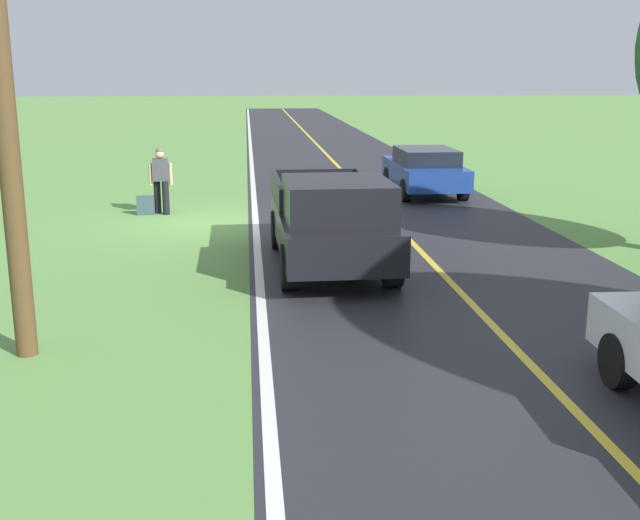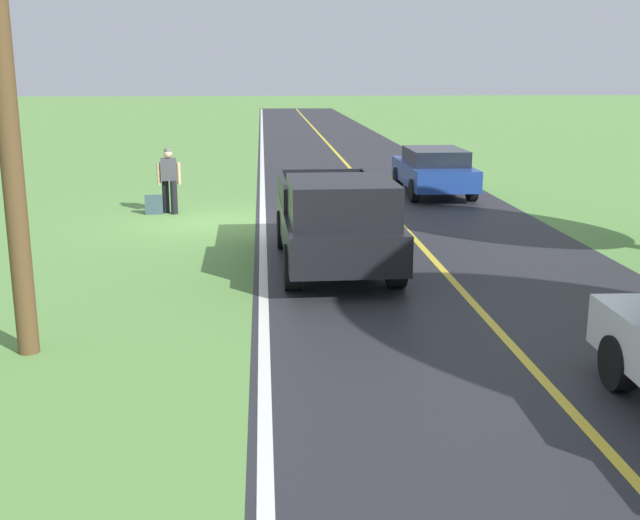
# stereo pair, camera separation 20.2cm
# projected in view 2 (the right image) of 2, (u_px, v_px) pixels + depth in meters

# --- Properties ---
(ground_plane) EXTENTS (200.00, 200.00, 0.00)m
(ground_plane) POSITION_uv_depth(u_px,v_px,m) (215.00, 222.00, 19.45)
(ground_plane) COLOR #609347
(road_surface) EXTENTS (7.19, 120.00, 0.00)m
(road_surface) POSITION_uv_depth(u_px,v_px,m) (397.00, 220.00, 19.78)
(road_surface) COLOR #28282D
(road_surface) RESTS_ON ground
(lane_edge_line) EXTENTS (0.16, 117.60, 0.00)m
(lane_edge_line) POSITION_uv_depth(u_px,v_px,m) (263.00, 221.00, 19.53)
(lane_edge_line) COLOR silver
(lane_edge_line) RESTS_ON ground
(lane_centre_line) EXTENTS (0.14, 117.60, 0.00)m
(lane_centre_line) POSITION_uv_depth(u_px,v_px,m) (397.00, 220.00, 19.78)
(lane_centre_line) COLOR gold
(lane_centre_line) RESTS_ON ground
(hitchhiker_walking) EXTENTS (0.62, 0.51, 1.75)m
(hitchhiker_walking) POSITION_uv_depth(u_px,v_px,m) (169.00, 176.00, 20.48)
(hitchhiker_walking) COLOR black
(hitchhiker_walking) RESTS_ON ground
(suitcase_carried) EXTENTS (0.48, 0.24, 0.50)m
(suitcase_carried) POSITION_uv_depth(u_px,v_px,m) (154.00, 205.00, 20.52)
(suitcase_carried) COLOR #384C56
(suitcase_carried) RESTS_ON ground
(pickup_truck_passing) EXTENTS (2.17, 5.43, 1.82)m
(pickup_truck_passing) POSITION_uv_depth(u_px,v_px,m) (336.00, 219.00, 14.71)
(pickup_truck_passing) COLOR black
(pickup_truck_passing) RESTS_ON ground
(sedan_near_oncoming) EXTENTS (1.94, 4.40, 1.41)m
(sedan_near_oncoming) POSITION_uv_depth(u_px,v_px,m) (434.00, 170.00, 23.68)
(sedan_near_oncoming) COLOR navy
(sedan_near_oncoming) RESTS_ON ground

